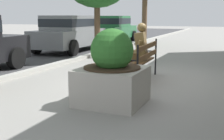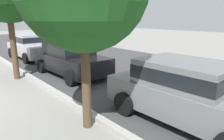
{
  "view_description": "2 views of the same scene",
  "coord_description": "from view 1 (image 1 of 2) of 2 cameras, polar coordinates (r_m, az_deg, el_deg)",
  "views": [
    {
      "loc": [
        -6.67,
        -2.1,
        1.52
      ],
      "look_at": [
        -2.11,
        -0.19,
        0.6
      ],
      "focal_mm": 46.35,
      "sensor_mm": 36.0,
      "label": 1
    },
    {
      "loc": [
        6.77,
        0.09,
        2.56
      ],
      "look_at": [
        1.5,
        4.55,
        0.8
      ],
      "focal_mm": 32.69,
      "sensor_mm": 36.0,
      "label": 2
    }
  ],
  "objects": [
    {
      "name": "ground_plane",
      "position": [
        7.15,
        5.17,
        -1.78
      ],
      "size": [
        80.0,
        80.0,
        0.0
      ],
      "primitive_type": "plane",
      "color": "gray"
    },
    {
      "name": "parked_car_grey",
      "position": [
        12.88,
        -8.41,
        7.37
      ],
      "size": [
        4.15,
        2.02,
        1.56
      ],
      "color": "slate",
      "rests_on": "ground"
    },
    {
      "name": "curb_stone",
      "position": [
        8.46,
        -13.88,
        0.27
      ],
      "size": [
        60.0,
        0.2,
        0.12
      ],
      "primitive_type": "cube",
      "color": "#B2AFA8",
      "rests_on": "ground"
    },
    {
      "name": "concrete_planter",
      "position": [
        5.04,
        0.0,
        -0.67
      ],
      "size": [
        1.1,
        1.1,
        1.32
      ],
      "color": "#A8A399",
      "rests_on": "ground"
    },
    {
      "name": "parked_car_green",
      "position": [
        17.33,
        0.2,
        8.26
      ],
      "size": [
        4.15,
        2.02,
        1.56
      ],
      "color": "#236638",
      "rests_on": "ground"
    },
    {
      "name": "park_bench",
      "position": [
        6.87,
        5.75,
        2.3
      ],
      "size": [
        1.82,
        0.6,
        0.95
      ],
      "color": "brown",
      "rests_on": "ground"
    },
    {
      "name": "bronze_statue_seated",
      "position": [
        7.12,
        4.61,
        3.61
      ],
      "size": [
        0.61,
        0.82,
        1.37
      ],
      "color": "brown",
      "rests_on": "ground"
    }
  ]
}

